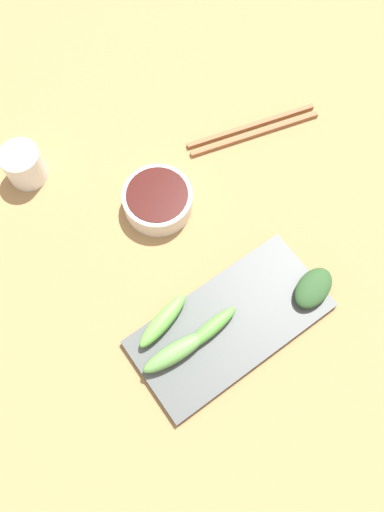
# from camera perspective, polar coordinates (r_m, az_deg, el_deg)

# --- Properties ---
(tabletop) EXTENTS (2.10, 2.10, 0.02)m
(tabletop) POSITION_cam_1_polar(r_m,az_deg,el_deg) (0.78, 1.72, -1.71)
(tabletop) COLOR #9C7B4B
(tabletop) RESTS_ON ground
(sauce_bowl) EXTENTS (0.11, 0.11, 0.04)m
(sauce_bowl) POSITION_cam_1_polar(r_m,az_deg,el_deg) (0.80, -4.00, 6.21)
(sauce_bowl) COLOR silver
(sauce_bowl) RESTS_ON tabletop
(serving_plate) EXTENTS (0.14, 0.29, 0.01)m
(serving_plate) POSITION_cam_1_polar(r_m,az_deg,el_deg) (0.74, 4.30, -7.59)
(serving_plate) COLOR #494F4D
(serving_plate) RESTS_ON tabletop
(broccoli_stalk_0) EXTENTS (0.03, 0.10, 0.03)m
(broccoli_stalk_0) POSITION_cam_1_polar(r_m,az_deg,el_deg) (0.71, -1.98, -10.78)
(broccoli_stalk_0) COLOR #66AA51
(broccoli_stalk_0) RESTS_ON serving_plate
(broccoli_stalk_1) EXTENTS (0.03, 0.09, 0.03)m
(broccoli_stalk_1) POSITION_cam_1_polar(r_m,az_deg,el_deg) (0.72, 2.12, -8.10)
(broccoli_stalk_1) COLOR #61B647
(broccoli_stalk_1) RESTS_ON serving_plate
(broccoli_stalk_2) EXTENTS (0.05, 0.10, 0.03)m
(broccoli_stalk_2) POSITION_cam_1_polar(r_m,az_deg,el_deg) (0.72, -3.24, -7.20)
(broccoli_stalk_2) COLOR #6AB84C
(broccoli_stalk_2) RESTS_ON serving_plate
(broccoli_leafy_3) EXTENTS (0.06, 0.08, 0.02)m
(broccoli_leafy_3) POSITION_cam_1_polar(r_m,az_deg,el_deg) (0.76, 13.42, -3.50)
(broccoli_leafy_3) COLOR #2B4F27
(broccoli_leafy_3) RESTS_ON serving_plate
(chopsticks) EXTENTS (0.08, 0.23, 0.01)m
(chopsticks) POSITION_cam_1_polar(r_m,az_deg,el_deg) (0.89, 6.85, 13.83)
(chopsticks) COLOR #925B37
(chopsticks) RESTS_ON tabletop
(tea_cup) EXTENTS (0.06, 0.06, 0.06)m
(tea_cup) POSITION_cam_1_polar(r_m,az_deg,el_deg) (0.86, -18.30, 9.65)
(tea_cup) COLOR white
(tea_cup) RESTS_ON tabletop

